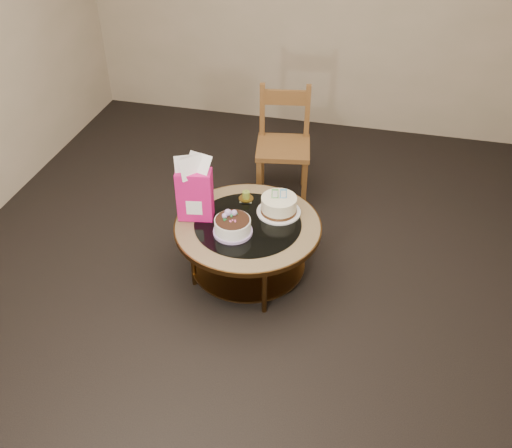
% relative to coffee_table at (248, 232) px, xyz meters
% --- Properties ---
extents(ground, '(5.00, 5.00, 0.00)m').
position_rel_coffee_table_xyz_m(ground, '(-0.00, 0.00, -0.38)').
color(ground, black).
rests_on(ground, ground).
extents(room_walls, '(4.52, 5.02, 2.61)m').
position_rel_coffee_table_xyz_m(room_walls, '(-0.00, 0.00, 1.16)').
color(room_walls, '#BCA78E').
rests_on(room_walls, ground).
extents(coffee_table, '(1.02, 1.02, 0.46)m').
position_rel_coffee_table_xyz_m(coffee_table, '(0.00, 0.00, 0.00)').
color(coffee_table, brown).
rests_on(coffee_table, ground).
extents(decorated_cake, '(0.27, 0.27, 0.15)m').
position_rel_coffee_table_xyz_m(decorated_cake, '(-0.07, -0.12, 0.13)').
color(decorated_cake, '#B192CF').
rests_on(decorated_cake, coffee_table).
extents(cream_cake, '(0.31, 0.31, 0.20)m').
position_rel_coffee_table_xyz_m(cream_cake, '(0.18, 0.17, 0.14)').
color(cream_cake, white).
rests_on(cream_cake, coffee_table).
extents(gift_bag, '(0.26, 0.20, 0.48)m').
position_rel_coffee_table_xyz_m(gift_bag, '(-0.37, -0.01, 0.32)').
color(gift_bag, '#E31560').
rests_on(gift_bag, coffee_table).
extents(pillar_candle, '(0.11, 0.11, 0.08)m').
position_rel_coffee_table_xyz_m(pillar_candle, '(-0.08, 0.27, 0.11)').
color(pillar_candle, '#DCB95A').
rests_on(pillar_candle, coffee_table).
extents(dining_chair, '(0.50, 0.50, 0.95)m').
position_rel_coffee_table_xyz_m(dining_chair, '(0.03, 1.10, 0.10)').
color(dining_chair, brown).
rests_on(dining_chair, ground).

